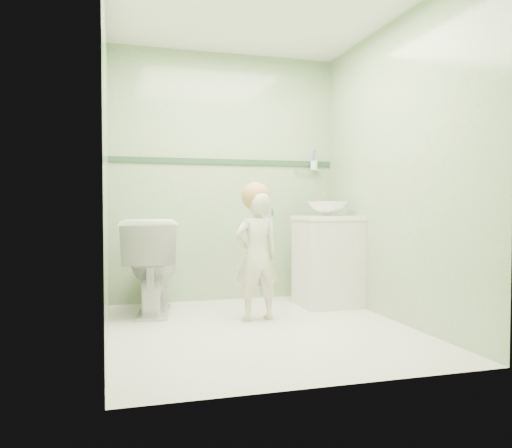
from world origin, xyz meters
name	(u,v)px	position (x,y,z in m)	size (l,w,h in m)	color
ground	(261,329)	(0.00, 0.00, 0.00)	(2.50, 2.50, 0.00)	silver
room_shell	(262,168)	(0.00, 0.00, 1.20)	(2.50, 2.54, 2.40)	#84AF7C
trim_stripe	(226,162)	(0.00, 1.24, 1.35)	(2.20, 0.02, 0.05)	#2A4A2F
vanity	(327,262)	(0.84, 0.70, 0.40)	(0.52, 0.50, 0.80)	beige
counter	(328,218)	(0.84, 0.70, 0.81)	(0.54, 0.52, 0.04)	white
basin	(328,209)	(0.84, 0.70, 0.89)	(0.37, 0.37, 0.13)	white
faucet	(320,200)	(0.84, 0.89, 0.97)	(0.03, 0.13, 0.18)	silver
cup_holder	(313,165)	(0.89, 1.18, 1.33)	(0.26, 0.07, 0.21)	silver
toilet	(152,266)	(-0.74, 0.80, 0.41)	(0.46, 0.80, 0.81)	white
toddler	(256,256)	(0.05, 0.30, 0.52)	(0.38, 0.25, 1.03)	beige
hair_cap	(256,196)	(0.05, 0.33, 1.00)	(0.23, 0.23, 0.23)	#B3814A
teal_toothbrush	(271,212)	(0.13, 0.19, 0.88)	(0.11, 0.14, 0.08)	#0F7C70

